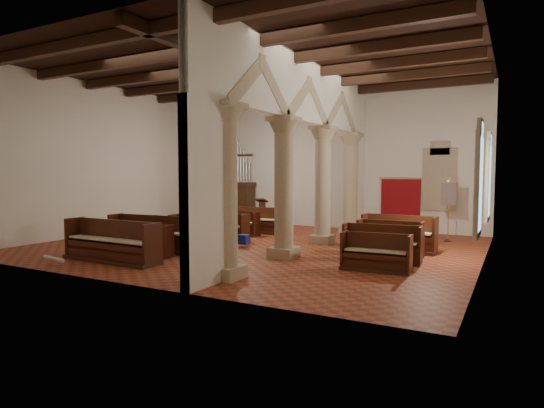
{
  "coord_description": "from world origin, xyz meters",
  "views": [
    {
      "loc": [
        7.73,
        -13.22,
        2.49
      ],
      "look_at": [
        0.33,
        0.5,
        1.39
      ],
      "focal_mm": 30.0,
      "sensor_mm": 36.0,
      "label": 1
    }
  ],
  "objects_px": {
    "pipe_organ": "(234,195)",
    "lectern": "(262,215)",
    "aisle_pew_0": "(376,258)",
    "processional_banner": "(448,220)",
    "nave_pew_0": "(111,248)"
  },
  "relations": [
    {
      "from": "pipe_organ",
      "to": "lectern",
      "type": "height_order",
      "value": "pipe_organ"
    },
    {
      "from": "lectern",
      "to": "aisle_pew_0",
      "type": "xyz_separation_m",
      "value": [
        7.13,
        -6.75,
        -0.23
      ]
    },
    {
      "from": "processional_banner",
      "to": "aisle_pew_0",
      "type": "relative_size",
      "value": 1.29
    },
    {
      "from": "lectern",
      "to": "aisle_pew_0",
      "type": "bearing_deg",
      "value": -43.24
    },
    {
      "from": "processional_banner",
      "to": "nave_pew_0",
      "type": "height_order",
      "value": "processional_banner"
    },
    {
      "from": "pipe_organ",
      "to": "lectern",
      "type": "xyz_separation_m",
      "value": [
        2.02,
        -0.75,
        -0.83
      ]
    },
    {
      "from": "lectern",
      "to": "aisle_pew_0",
      "type": "distance_m",
      "value": 9.83
    },
    {
      "from": "pipe_organ",
      "to": "aisle_pew_0",
      "type": "height_order",
      "value": "pipe_organ"
    },
    {
      "from": "pipe_organ",
      "to": "nave_pew_0",
      "type": "xyz_separation_m",
      "value": [
        2.33,
        -9.82,
        -0.99
      ]
    },
    {
      "from": "pipe_organ",
      "to": "aisle_pew_0",
      "type": "distance_m",
      "value": 11.88
    },
    {
      "from": "nave_pew_0",
      "to": "aisle_pew_0",
      "type": "xyz_separation_m",
      "value": [
        6.83,
        2.32,
        -0.06
      ]
    },
    {
      "from": "lectern",
      "to": "pipe_organ",
      "type": "bearing_deg",
      "value": 159.95
    },
    {
      "from": "pipe_organ",
      "to": "processional_banner",
      "type": "xyz_separation_m",
      "value": [
        10.12,
        -1.49,
        -0.59
      ]
    },
    {
      "from": "pipe_organ",
      "to": "aisle_pew_0",
      "type": "relative_size",
      "value": 2.49
    },
    {
      "from": "pipe_organ",
      "to": "nave_pew_0",
      "type": "bearing_deg",
      "value": -76.63
    }
  ]
}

